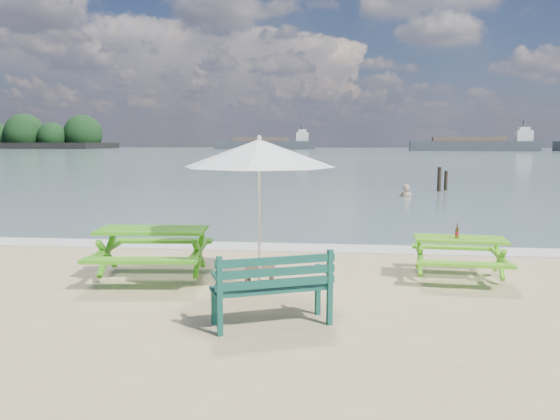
# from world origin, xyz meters

# --- Properties ---
(sea) EXTENTS (300.00, 300.00, 0.00)m
(sea) POSITION_xyz_m (0.00, 85.00, 0.00)
(sea) COLOR slate
(sea) RESTS_ON ground
(foam_strip) EXTENTS (22.00, 0.90, 0.01)m
(foam_strip) POSITION_xyz_m (0.00, 4.60, 0.01)
(foam_strip) COLOR silver
(foam_strip) RESTS_ON ground
(picnic_table_left) EXTENTS (1.90, 2.07, 0.82)m
(picnic_table_left) POSITION_xyz_m (-2.51, 1.79, 0.40)
(picnic_table_left) COLOR #439F18
(picnic_table_left) RESTS_ON ground
(picnic_table_right) EXTENTS (1.54, 1.69, 0.68)m
(picnic_table_right) POSITION_xyz_m (2.44, 2.29, 0.33)
(picnic_table_right) COLOR #58B41B
(picnic_table_right) RESTS_ON ground
(park_bench) EXTENTS (1.52, 1.00, 0.89)m
(park_bench) POSITION_xyz_m (-0.31, -0.24, 0.28)
(park_bench) COLOR #104238
(park_bench) RESTS_ON ground
(side_table) EXTENTS (0.48, 0.48, 0.30)m
(side_table) POSITION_xyz_m (-0.70, 1.41, 0.16)
(side_table) COLOR brown
(side_table) RESTS_ON ground
(patio_umbrella) EXTENTS (2.39, 2.39, 2.26)m
(patio_umbrella) POSITION_xyz_m (-0.70, 1.41, 2.05)
(patio_umbrella) COLOR silver
(patio_umbrella) RESTS_ON ground
(beer_bottle) EXTENTS (0.06, 0.06, 0.23)m
(beer_bottle) POSITION_xyz_m (2.39, 2.27, 0.76)
(beer_bottle) COLOR #975F16
(beer_bottle) RESTS_ON picnic_table_right
(swimmer) EXTENTS (0.67, 0.55, 1.58)m
(swimmer) POSITION_xyz_m (3.16, 15.57, -0.29)
(swimmer) COLOR tan
(swimmer) RESTS_ON ground
(mooring_pilings) EXTENTS (0.57, 0.77, 1.27)m
(mooring_pilings) POSITION_xyz_m (5.04, 18.25, 0.40)
(mooring_pilings) COLOR black
(mooring_pilings) RESTS_ON ground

